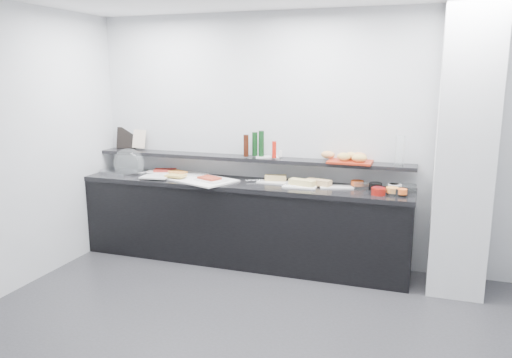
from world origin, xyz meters
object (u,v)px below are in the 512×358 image
(sandwich_plate_mid, at_px, (300,187))
(condiment_tray, at_px, (267,157))
(framed_print, at_px, (126,138))
(carafe, at_px, (400,151))
(cloche_base, at_px, (125,172))
(bread_tray, at_px, (350,162))

(sandwich_plate_mid, distance_m, condiment_tray, 0.56)
(framed_print, relative_size, carafe, 0.87)
(framed_print, distance_m, condiment_tray, 1.84)
(cloche_base, relative_size, carafe, 1.71)
(framed_print, distance_m, bread_tray, 2.75)
(bread_tray, height_order, carafe, carafe)
(carafe, bearing_deg, condiment_tray, 178.01)
(bread_tray, relative_size, carafe, 1.48)
(bread_tray, xyz_separation_m, carafe, (0.48, -0.01, 0.14))
(framed_print, xyz_separation_m, condiment_tray, (1.83, -0.09, -0.12))
(framed_print, relative_size, bread_tray, 0.58)
(framed_print, xyz_separation_m, bread_tray, (2.74, -0.12, -0.12))
(sandwich_plate_mid, xyz_separation_m, carafe, (0.96, 0.21, 0.39))
(cloche_base, xyz_separation_m, condiment_tray, (1.69, 0.20, 0.24))
(condiment_tray, height_order, bread_tray, bread_tray)
(framed_print, relative_size, condiment_tray, 1.06)
(condiment_tray, bearing_deg, framed_print, 158.37)
(cloche_base, xyz_separation_m, sandwich_plate_mid, (2.13, -0.06, -0.01))
(condiment_tray, xyz_separation_m, carafe, (1.39, -0.05, 0.14))
(framed_print, bearing_deg, bread_tray, -9.18)
(condiment_tray, bearing_deg, carafe, -20.88)
(condiment_tray, distance_m, bread_tray, 0.91)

